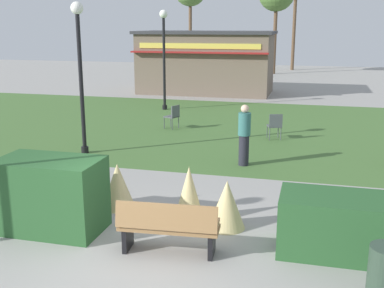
{
  "coord_description": "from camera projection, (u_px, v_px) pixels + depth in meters",
  "views": [
    {
      "loc": [
        2.77,
        -6.76,
        3.77
      ],
      "look_at": [
        0.22,
        3.2,
        1.19
      ],
      "focal_mm": 44.51,
      "sensor_mm": 36.0,
      "label": 1
    }
  ],
  "objects": [
    {
      "name": "hedge_right",
      "position": [
        361.0,
        227.0,
        7.89
      ],
      "size": [
        2.68,
        1.1,
        1.01
      ],
      "primitive_type": "cube",
      "color": "#28562B",
      "rests_on": "ground_plane"
    },
    {
      "name": "hedge_left",
      "position": [
        51.0,
        195.0,
        8.85
      ],
      "size": [
        1.91,
        1.1,
        1.38
      ],
      "primitive_type": "cube",
      "color": "#28562B",
      "rests_on": "ground_plane"
    },
    {
      "name": "food_kiosk",
      "position": [
        206.0,
        62.0,
        26.79
      ],
      "size": [
        7.57,
        4.08,
        3.43
      ],
      "color": "#6B5B4C",
      "rests_on": "ground_plane"
    },
    {
      "name": "cafe_chair_center",
      "position": [
        173.0,
        115.0,
        17.6
      ],
      "size": [
        0.58,
        0.58,
        0.89
      ],
      "color": "#4C5156",
      "rests_on": "ground_plane"
    },
    {
      "name": "lamppost_far",
      "position": [
        164.0,
        48.0,
        21.11
      ],
      "size": [
        0.36,
        0.36,
        4.41
      ],
      "color": "black",
      "rests_on": "ground_plane"
    },
    {
      "name": "ornamental_grass_behind_left",
      "position": [
        227.0,
        204.0,
        8.98
      ],
      "size": [
        0.71,
        0.71,
        0.94
      ],
      "primitive_type": "cone",
      "color": "#D1BC7F",
      "rests_on": "ground_plane"
    },
    {
      "name": "cafe_chair_east",
      "position": [
        275.0,
        124.0,
        15.92
      ],
      "size": [
        0.55,
        0.55,
        0.89
      ],
      "color": "#4C5156",
      "rests_on": "ground_plane"
    },
    {
      "name": "lawn_patch",
      "position": [
        236.0,
        127.0,
        17.99
      ],
      "size": [
        36.0,
        12.0,
        0.01
      ],
      "primitive_type": "cube",
      "color": "#446B33",
      "rests_on": "ground_plane"
    },
    {
      "name": "person_strolling",
      "position": [
        244.0,
        135.0,
        12.92
      ],
      "size": [
        0.34,
        0.34,
        1.69
      ],
      "rotation": [
        0.0,
        0.0,
        0.3
      ],
      "color": "#23232D",
      "rests_on": "ground_plane"
    },
    {
      "name": "ground_plane",
      "position": [
        132.0,
        257.0,
        7.93
      ],
      "size": [
        80.0,
        80.0,
        0.0
      ],
      "primitive_type": "plane",
      "color": "#999691"
    },
    {
      "name": "lamppost_mid",
      "position": [
        80.0,
        61.0,
        13.71
      ],
      "size": [
        0.36,
        0.36,
        4.41
      ],
      "color": "black",
      "rests_on": "ground_plane"
    },
    {
      "name": "park_bench",
      "position": [
        168.0,
        227.0,
        7.94
      ],
      "size": [
        1.74,
        0.65,
        0.95
      ],
      "color": "#9E7547",
      "rests_on": "ground_plane"
    },
    {
      "name": "parked_car_west_slot",
      "position": [
        218.0,
        68.0,
        35.42
      ],
      "size": [
        4.25,
        2.16,
        1.2
      ],
      "color": "black",
      "rests_on": "ground_plane"
    },
    {
      "name": "ornamental_grass_behind_center",
      "position": [
        189.0,
        194.0,
        9.23
      ],
      "size": [
        0.62,
        0.62,
        1.14
      ],
      "primitive_type": "cone",
      "color": "#D1BC7F",
      "rests_on": "ground_plane"
    },
    {
      "name": "ornamental_grass_behind_right",
      "position": [
        118.0,
        186.0,
        9.99
      ],
      "size": [
        0.71,
        0.71,
        0.97
      ],
      "primitive_type": "cone",
      "color": "#D1BC7F",
      "rests_on": "ground_plane"
    }
  ]
}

